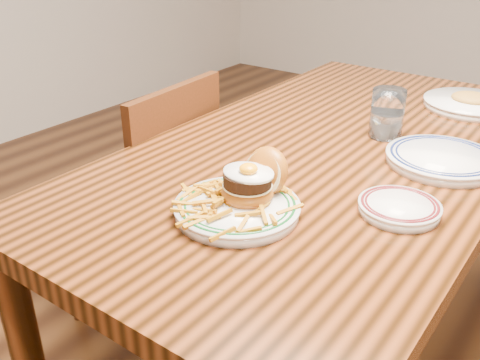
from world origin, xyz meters
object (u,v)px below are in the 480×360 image
Objects in this scene: chair_left at (153,202)px; main_plate at (242,197)px; side_plate at (399,207)px; table at (333,175)px.

main_plate is at bearing -31.46° from chair_left.
chair_left is at bearing 149.52° from side_plate.
chair_left is 0.72m from main_plate.
side_plate is at bearing -11.99° from chair_left.
main_plate is (0.01, -0.43, 0.12)m from table.
side_plate is (0.83, -0.12, 0.31)m from chair_left.
main_plate reaches higher than table.
side_plate is (0.26, 0.18, -0.02)m from main_plate.
chair_left reaches higher than table.
table is 0.61m from chair_left.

